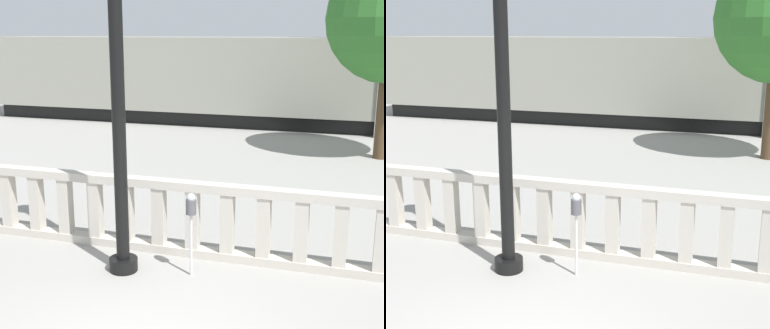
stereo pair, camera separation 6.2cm
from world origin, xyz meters
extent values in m
cube|color=#BCB5A8|center=(0.00, 2.99, 0.07)|extent=(15.32, 0.24, 0.14)
cube|color=#BCB5A8|center=(0.00, 2.99, 1.17)|extent=(15.32, 0.24, 0.14)
cube|color=#BCB5A8|center=(-3.74, 2.99, 0.62)|extent=(0.20, 0.20, 0.96)
cube|color=#BCB5A8|center=(-3.16, 2.99, 0.62)|extent=(0.20, 0.20, 0.96)
cube|color=#BCB5A8|center=(-2.59, 2.99, 0.62)|extent=(0.20, 0.20, 0.96)
cube|color=#BCB5A8|center=(-2.01, 2.99, 0.62)|extent=(0.20, 0.20, 0.96)
cube|color=#BCB5A8|center=(-1.44, 2.99, 0.62)|extent=(0.20, 0.20, 0.96)
cube|color=#BCB5A8|center=(-0.86, 2.99, 0.62)|extent=(0.20, 0.20, 0.96)
cube|color=#BCB5A8|center=(-0.29, 2.99, 0.62)|extent=(0.20, 0.20, 0.96)
cube|color=#BCB5A8|center=(0.29, 2.99, 0.62)|extent=(0.20, 0.20, 0.96)
cube|color=#BCB5A8|center=(0.86, 2.99, 0.62)|extent=(0.20, 0.20, 0.96)
cube|color=#BCB5A8|center=(1.44, 2.99, 0.62)|extent=(0.20, 0.20, 0.96)
cube|color=#BCB5A8|center=(2.01, 2.99, 0.62)|extent=(0.20, 0.20, 0.96)
cube|color=#BCB5A8|center=(2.59, 2.99, 0.62)|extent=(0.20, 0.20, 0.96)
cylinder|color=black|center=(-1.12, 2.14, 0.10)|extent=(0.43, 0.43, 0.20)
cylinder|color=black|center=(-1.12, 2.14, 2.72)|extent=(0.20, 0.20, 5.03)
cylinder|color=silver|center=(-0.09, 2.30, 0.48)|extent=(0.04, 0.04, 0.96)
cylinder|color=#4C4C51|center=(-0.09, 2.30, 1.07)|extent=(0.15, 0.15, 0.22)
sphere|color=#B2B7BC|center=(-0.09, 2.30, 1.21)|extent=(0.13, 0.13, 0.13)
cube|color=black|center=(0.82, 15.91, 0.28)|extent=(26.51, 2.48, 0.55)
cube|color=gray|center=(0.82, 15.91, 1.94)|extent=(27.05, 3.10, 2.79)
camera|label=1|loc=(2.12, -4.74, 3.54)|focal=50.00mm
camera|label=2|loc=(2.18, -4.72, 3.54)|focal=50.00mm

